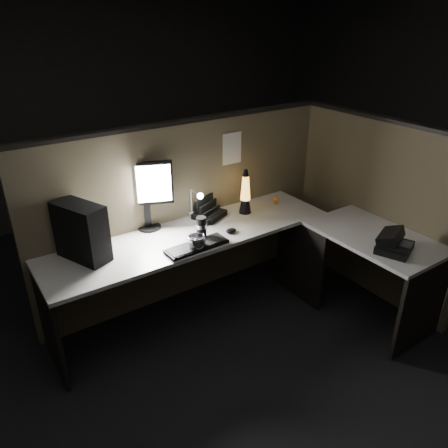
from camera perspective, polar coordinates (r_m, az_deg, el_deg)
floor at (r=3.43m, az=3.79°, el=-15.47°), size 6.00×6.00×0.00m
room_shell at (r=2.65m, az=4.84°, el=11.75°), size 6.00×6.00×6.00m
partition_back at (r=3.67m, az=-4.75°, el=1.53°), size 2.66×0.06×1.50m
partition_right at (r=3.92m, az=18.79°, el=1.82°), size 0.06×1.66×1.50m
desk at (r=3.34m, az=3.88°, el=-4.41°), size 2.60×1.60×0.73m
pc_tower at (r=3.10m, az=-18.16°, el=-0.95°), size 0.31×0.42×0.40m
monitor at (r=3.37m, az=-10.18°, el=4.51°), size 0.40×0.20×0.54m
keyboard at (r=3.16m, az=-3.58°, el=-2.92°), size 0.48×0.17×0.02m
mouse at (r=3.36m, az=0.93°, el=-0.89°), size 0.09×0.06×0.03m
clip_lamp at (r=3.52m, az=-3.69°, el=2.79°), size 0.05×0.20×0.26m
organizer at (r=3.61m, az=-2.00°, el=1.55°), size 0.30×0.28×0.18m
lava_lamp at (r=3.65m, az=2.80°, el=3.79°), size 0.10×0.10×0.38m
travel_mug at (r=3.24m, az=-2.96°, el=-0.55°), size 0.08×0.08×0.18m
steel_mug at (r=3.12m, az=-3.62°, el=-2.47°), size 0.17×0.17×0.11m
figurine at (r=3.89m, az=6.81°, el=3.26°), size 0.05×0.05×0.05m
pinned_paper at (r=3.68m, az=1.05°, el=9.83°), size 0.19×0.00×0.27m
desk_phone at (r=3.32m, az=21.19°, el=-2.35°), size 0.32×0.32×0.15m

